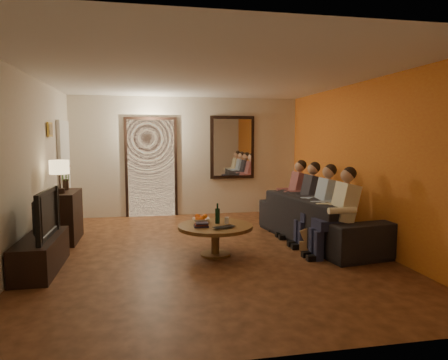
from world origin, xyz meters
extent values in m
cube|color=#402211|center=(0.00, 0.00, 0.00)|extent=(5.00, 6.00, 0.01)
cube|color=white|center=(0.00, 0.00, 2.60)|extent=(5.00, 6.00, 0.01)
cube|color=beige|center=(0.00, 3.00, 1.30)|extent=(5.00, 0.02, 2.60)
cube|color=beige|center=(0.00, -3.00, 1.30)|extent=(5.00, 0.02, 2.60)
cube|color=beige|center=(-2.50, 0.00, 1.30)|extent=(0.02, 6.00, 2.60)
cube|color=beige|center=(2.50, 0.00, 1.30)|extent=(0.02, 6.00, 2.60)
cube|color=orange|center=(2.49, 0.00, 1.30)|extent=(0.01, 6.00, 2.60)
cube|color=#FFE0A5|center=(-0.80, 2.98, 1.05)|extent=(1.00, 0.06, 2.10)
cube|color=black|center=(-0.80, 2.97, 1.05)|extent=(1.12, 0.04, 2.22)
cube|color=silver|center=(-0.55, 2.98, 0.90)|extent=(0.45, 0.03, 1.70)
cube|color=black|center=(1.00, 2.96, 1.50)|extent=(1.00, 0.05, 1.40)
cube|color=white|center=(1.00, 2.93, 1.50)|extent=(0.86, 0.02, 1.26)
cube|color=white|center=(-2.46, 2.30, 1.02)|extent=(0.06, 0.85, 2.04)
cube|color=#B28C33|center=(-2.47, 1.30, 1.85)|extent=(0.03, 0.28, 0.24)
cube|color=brown|center=(-2.46, 1.30, 1.85)|extent=(0.01, 0.22, 0.18)
cube|color=black|center=(-2.25, 1.05, 0.42)|extent=(0.45, 0.94, 0.83)
cube|color=black|center=(-2.25, -0.46, 0.22)|extent=(0.45, 1.31, 0.44)
imported|color=black|center=(-2.25, -0.46, 0.75)|extent=(1.07, 0.14, 0.61)
imported|color=black|center=(1.91, 0.25, 0.38)|extent=(2.74, 1.39, 0.76)
cylinder|color=brown|center=(0.07, -0.21, 0.23)|extent=(1.11, 1.11, 0.45)
imported|color=white|center=(-0.11, 0.01, 0.48)|extent=(0.26, 0.26, 0.06)
cylinder|color=silver|center=(0.25, -0.16, 0.50)|extent=(0.06, 0.06, 0.10)
imported|color=black|center=(0.17, -0.49, 0.46)|extent=(0.38, 0.32, 0.03)
camera|label=1|loc=(-0.88, -5.83, 1.71)|focal=32.00mm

